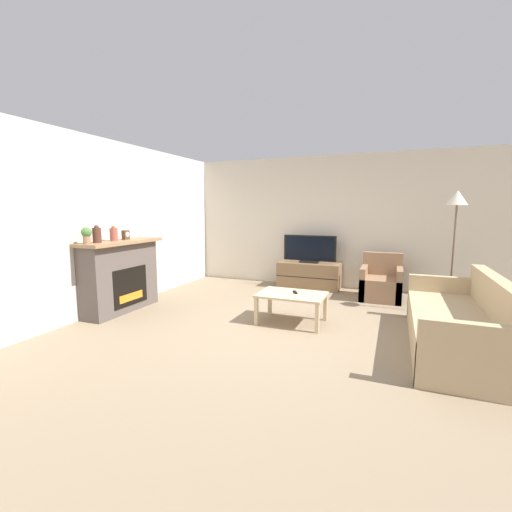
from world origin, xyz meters
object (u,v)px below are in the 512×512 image
(remote, at_px, (295,292))
(couch, at_px, (461,326))
(fireplace, at_px, (120,275))
(mantel_vase_centre_left, at_px, (114,234))
(coffee_table, at_px, (292,297))
(floor_lamp, at_px, (456,209))
(mantel_vase_left, at_px, (97,235))
(mantel_clock, at_px, (126,235))
(potted_plant, at_px, (87,234))
(armchair, at_px, (381,284))
(tv, at_px, (310,250))
(tv_stand, at_px, (309,275))

(remote, distance_m, couch, 2.06)
(fireplace, relative_size, mantel_vase_centre_left, 6.03)
(coffee_table, distance_m, floor_lamp, 2.82)
(fireplace, bearing_deg, mantel_vase_centre_left, -81.00)
(fireplace, bearing_deg, floor_lamp, 20.31)
(mantel_vase_left, distance_m, mantel_clock, 0.57)
(mantel_vase_centre_left, relative_size, potted_plant, 1.01)
(armchair, relative_size, remote, 5.37)
(tv, relative_size, armchair, 1.32)
(potted_plant, height_order, tv, potted_plant)
(remote, bearing_deg, mantel_vase_centre_left, 166.19)
(mantel_vase_centre_left, relative_size, remote, 1.55)
(mantel_vase_left, bearing_deg, mantel_clock, 89.92)
(mantel_vase_centre_left, bearing_deg, mantel_vase_left, -90.00)
(tv_stand, relative_size, remote, 8.27)
(tv, relative_size, remote, 7.09)
(mantel_vase_left, xyz_separation_m, coffee_table, (2.67, 0.89, -0.88))
(potted_plant, distance_m, remote, 3.04)
(mantel_vase_left, distance_m, tv_stand, 4.06)
(potted_plant, xyz_separation_m, armchair, (3.80, 2.96, -0.99))
(fireplace, height_order, armchair, fireplace)
(mantel_vase_centre_left, relative_size, tv_stand, 0.19)
(armchair, height_order, couch, couch)
(floor_lamp, bearing_deg, tv, 159.60)
(tv_stand, relative_size, floor_lamp, 0.66)
(mantel_clock, height_order, remote, mantel_clock)
(mantel_clock, xyz_separation_m, floor_lamp, (4.82, 1.65, 0.41))
(mantel_vase_left, xyz_separation_m, remote, (2.70, 0.94, -0.82))
(potted_plant, relative_size, tv_stand, 0.19)
(mantel_vase_centre_left, distance_m, floor_lamp, 5.20)
(potted_plant, bearing_deg, coffee_table, 21.74)
(mantel_vase_centre_left, height_order, remote, mantel_vase_centre_left)
(mantel_vase_left, bearing_deg, couch, 8.44)
(mantel_vase_centre_left, height_order, floor_lamp, floor_lamp)
(tv_stand, height_order, armchair, armchair)
(fireplace, relative_size, couch, 0.61)
(mantel_clock, xyz_separation_m, couch, (4.74, 0.14, -0.93))
(potted_plant, bearing_deg, mantel_clock, 89.94)
(armchair, distance_m, coffee_table, 2.21)
(mantel_vase_left, bearing_deg, fireplace, 92.27)
(tv, bearing_deg, remote, -81.80)
(mantel_vase_centre_left, bearing_deg, couch, 4.63)
(tv_stand, relative_size, armchair, 1.54)
(potted_plant, height_order, coffee_table, potted_plant)
(mantel_vase_left, relative_size, couch, 0.11)
(armchair, height_order, coffee_table, armchair)
(armchair, xyz_separation_m, couch, (0.95, -2.08, 0.01))
(floor_lamp, bearing_deg, fireplace, -159.69)
(tv_stand, bearing_deg, mantel_vase_left, -127.41)
(armchair, distance_m, couch, 2.28)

